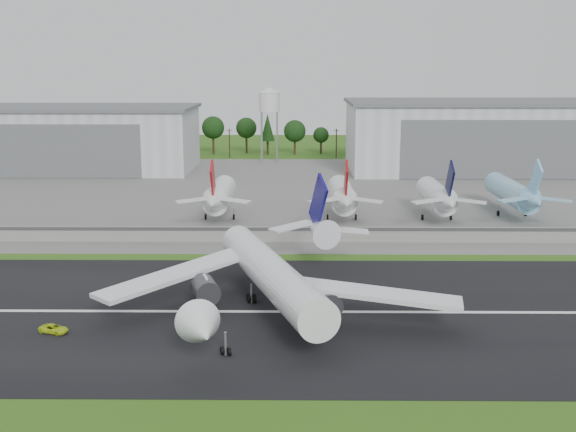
{
  "coord_description": "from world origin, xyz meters",
  "views": [
    {
      "loc": [
        4.96,
        -96.45,
        37.65
      ],
      "look_at": [
        3.65,
        40.0,
        9.0
      ],
      "focal_mm": 45.0,
      "sensor_mm": 36.0,
      "label": 1
    }
  ],
  "objects_px": {
    "parked_jet_skyblue": "(515,193)",
    "parked_jet_red_b": "(342,196)",
    "parked_jet_navy": "(439,197)",
    "ground_vehicle": "(54,329)",
    "main_airliner": "(270,283)",
    "parked_jet_red_a": "(219,196)"
  },
  "relations": [
    {
      "from": "parked_jet_skyblue",
      "to": "parked_jet_red_b",
      "type": "bearing_deg",
      "value": -173.46
    },
    {
      "from": "parked_jet_navy",
      "to": "parked_jet_skyblue",
      "type": "xyz_separation_m",
      "value": [
        20.05,
        5.0,
        -0.05
      ]
    },
    {
      "from": "parked_jet_red_b",
      "to": "parked_jet_navy",
      "type": "bearing_deg",
      "value": -0.04
    },
    {
      "from": "ground_vehicle",
      "to": "parked_jet_navy",
      "type": "height_order",
      "value": "parked_jet_navy"
    },
    {
      "from": "parked_jet_skyblue",
      "to": "ground_vehicle",
      "type": "bearing_deg",
      "value": -137.92
    },
    {
      "from": "main_airliner",
      "to": "ground_vehicle",
      "type": "height_order",
      "value": "main_airliner"
    },
    {
      "from": "ground_vehicle",
      "to": "parked_jet_red_b",
      "type": "relative_size",
      "value": 0.14
    },
    {
      "from": "parked_jet_red_b",
      "to": "parked_jet_skyblue",
      "type": "relative_size",
      "value": 0.84
    },
    {
      "from": "main_airliner",
      "to": "parked_jet_navy",
      "type": "distance_m",
      "value": 77.41
    },
    {
      "from": "parked_jet_red_b",
      "to": "main_airliner",
      "type": "bearing_deg",
      "value": -102.89
    },
    {
      "from": "parked_jet_red_a",
      "to": "parked_jet_navy",
      "type": "height_order",
      "value": "parked_jet_red_a"
    },
    {
      "from": "parked_jet_red_a",
      "to": "parked_jet_red_b",
      "type": "height_order",
      "value": "parked_jet_red_b"
    },
    {
      "from": "main_airliner",
      "to": "parked_jet_navy",
      "type": "bearing_deg",
      "value": -137.84
    },
    {
      "from": "parked_jet_red_a",
      "to": "parked_jet_skyblue",
      "type": "bearing_deg",
      "value": 3.87
    },
    {
      "from": "parked_jet_red_b",
      "to": "parked_jet_navy",
      "type": "height_order",
      "value": "parked_jet_red_b"
    },
    {
      "from": "ground_vehicle",
      "to": "parked_jet_skyblue",
      "type": "height_order",
      "value": "parked_jet_skyblue"
    },
    {
      "from": "ground_vehicle",
      "to": "parked_jet_red_a",
      "type": "distance_m",
      "value": 77.7
    },
    {
      "from": "parked_jet_skyblue",
      "to": "parked_jet_red_a",
      "type": "bearing_deg",
      "value": -176.13
    },
    {
      "from": "parked_jet_red_a",
      "to": "parked_jet_navy",
      "type": "bearing_deg",
      "value": -0.01
    },
    {
      "from": "ground_vehicle",
      "to": "parked_jet_skyblue",
      "type": "xyz_separation_m",
      "value": [
        89.54,
        80.85,
        5.5
      ]
    },
    {
      "from": "main_airliner",
      "to": "parked_jet_skyblue",
      "type": "distance_m",
      "value": 92.98
    },
    {
      "from": "parked_jet_red_a",
      "to": "parked_jet_skyblue",
      "type": "distance_m",
      "value": 73.86
    }
  ]
}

